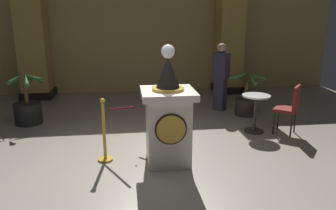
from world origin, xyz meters
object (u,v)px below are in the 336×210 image
(pedestal_clock, at_px, (168,119))
(stanchion_far, at_px, (104,139))
(potted_palm_right, at_px, (246,102))
(cafe_chair_red, at_px, (290,105))
(potted_palm_left, at_px, (28,109))
(bystander_guest, at_px, (221,76))
(stanchion_near, at_px, (168,120))
(cafe_table, at_px, (255,109))

(pedestal_clock, relative_size, stanchion_far, 1.80)
(stanchion_far, xyz_separation_m, potted_palm_right, (3.09, 2.08, -0.05))
(potted_palm_right, relative_size, cafe_chair_red, 1.12)
(potted_palm_left, bearing_deg, cafe_chair_red, -14.34)
(pedestal_clock, xyz_separation_m, bystander_guest, (1.63, 2.76, 0.14))
(stanchion_near, distance_m, bystander_guest, 2.38)
(stanchion_near, xyz_separation_m, bystander_guest, (1.50, 1.78, 0.48))
(stanchion_far, distance_m, potted_palm_right, 3.73)
(pedestal_clock, xyz_separation_m, stanchion_far, (-0.98, 0.19, -0.36))
(cafe_chair_red, bearing_deg, stanchion_far, -167.68)
(stanchion_near, bearing_deg, potted_palm_right, 33.08)
(potted_palm_left, bearing_deg, cafe_table, -13.83)
(pedestal_clock, xyz_separation_m, cafe_table, (1.87, 1.14, -0.24))
(potted_palm_left, xyz_separation_m, potted_palm_right, (4.81, -0.00, -0.01))
(cafe_chair_red, bearing_deg, stanchion_near, 179.25)
(potted_palm_left, relative_size, cafe_table, 1.54)
(potted_palm_left, distance_m, potted_palm_right, 4.81)
(bystander_guest, relative_size, cafe_table, 2.15)
(potted_palm_right, bearing_deg, potted_palm_left, 179.99)
(potted_palm_right, height_order, bystander_guest, bystander_guest)
(cafe_table, bearing_deg, pedestal_clock, -148.53)
(bystander_guest, bearing_deg, cafe_chair_red, -64.91)
(pedestal_clock, relative_size, potted_palm_right, 1.70)
(potted_palm_right, height_order, cafe_chair_red, potted_palm_right)
(stanchion_near, relative_size, potted_palm_left, 0.91)
(stanchion_far, height_order, cafe_table, stanchion_far)
(pedestal_clock, height_order, cafe_chair_red, pedestal_clock)
(pedestal_clock, xyz_separation_m, cafe_chair_red, (2.48, 0.95, -0.14))
(stanchion_near, xyz_separation_m, potted_palm_right, (1.98, 1.29, -0.06))
(potted_palm_left, height_order, bystander_guest, bystander_guest)
(stanchion_far, height_order, potted_palm_left, potted_palm_left)
(potted_palm_left, height_order, potted_palm_right, potted_palm_left)
(pedestal_clock, relative_size, stanchion_near, 1.73)
(cafe_table, bearing_deg, bystander_guest, 98.44)
(stanchion_near, height_order, cafe_chair_red, stanchion_near)
(pedestal_clock, bearing_deg, potted_palm_right, 47.03)
(cafe_chair_red, bearing_deg, pedestal_clock, -159.10)
(bystander_guest, bearing_deg, pedestal_clock, -120.62)
(bystander_guest, bearing_deg, stanchion_far, -135.51)
(potted_palm_left, bearing_deg, bystander_guest, 6.41)
(stanchion_near, height_order, potted_palm_right, potted_palm_right)
(potted_palm_right, distance_m, bystander_guest, 0.87)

